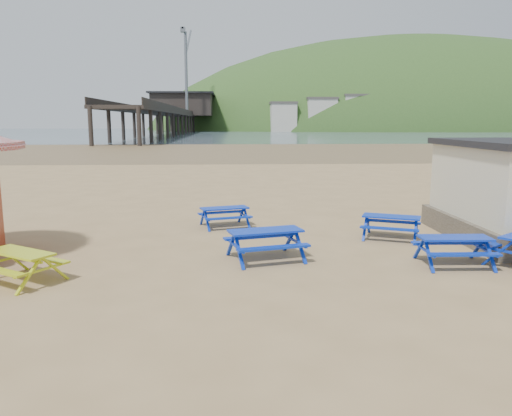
{
  "coord_description": "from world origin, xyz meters",
  "views": [
    {
      "loc": [
        -0.3,
        -14.13,
        3.71
      ],
      "look_at": [
        0.53,
        1.5,
        1.0
      ],
      "focal_mm": 35.0,
      "sensor_mm": 36.0,
      "label": 1
    }
  ],
  "objects": [
    {
      "name": "picnic_table_blue_c",
      "position": [
        8.19,
        2.44,
        0.4
      ],
      "size": [
        2.24,
        1.99,
        0.8
      ],
      "rotation": [
        0.0,
        0.0,
        0.28
      ],
      "color": "#061DAD",
      "rests_on": "ground"
    },
    {
      "name": "ground",
      "position": [
        0.0,
        0.0,
        0.0
      ],
      "size": [
        400.0,
        400.0,
        0.0
      ],
      "primitive_type": "plane",
      "color": "tan",
      "rests_on": "ground"
    },
    {
      "name": "picnic_table_blue_d",
      "position": [
        0.65,
        -0.99,
        0.42
      ],
      "size": [
        2.33,
        2.06,
        0.83
      ],
      "rotation": [
        0.0,
        0.0,
        0.26
      ],
      "color": "#061DAD",
      "rests_on": "ground"
    },
    {
      "name": "picnic_table_blue_a",
      "position": [
        -0.5,
        3.4,
        0.35
      ],
      "size": [
        1.99,
        1.77,
        0.7
      ],
      "rotation": [
        0.0,
        0.0,
        0.28
      ],
      "color": "#061DAD",
      "rests_on": "ground"
    },
    {
      "name": "sea",
      "position": [
        0.0,
        170.0,
        0.01
      ],
      "size": [
        400.0,
        400.0,
        0.0
      ],
      "primitive_type": "plane",
      "color": "#42535E",
      "rests_on": "ground"
    },
    {
      "name": "headland_town",
      "position": [
        90.0,
        229.68,
        -9.91
      ],
      "size": [
        264.0,
        144.0,
        108.0
      ],
      "color": "#2D4C1E",
      "rests_on": "ground"
    },
    {
      "name": "picnic_table_blue_e",
      "position": [
        5.54,
        -1.8,
        0.38
      ],
      "size": [
        1.87,
        1.53,
        0.76
      ],
      "rotation": [
        0.0,
        0.0,
        -0.04
      ],
      "color": "#061DAD",
      "rests_on": "ground"
    },
    {
      "name": "pier",
      "position": [
        -17.99,
        178.23,
        5.46
      ],
      "size": [
        24.0,
        220.0,
        39.29
      ],
      "color": "black",
      "rests_on": "ground"
    },
    {
      "name": "wet_sand",
      "position": [
        0.0,
        55.0,
        0.0
      ],
      "size": [
        400.0,
        400.0,
        0.0
      ],
      "primitive_type": "plane",
      "color": "brown",
      "rests_on": "ground"
    },
    {
      "name": "picnic_table_yellow",
      "position": [
        -5.2,
        -2.6,
        0.37
      ],
      "size": [
        2.23,
        2.13,
        0.73
      ],
      "rotation": [
        0.0,
        0.0,
        -0.58
      ],
      "color": "#B3C813",
      "rests_on": "ground"
    },
    {
      "name": "picnic_table_blue_b",
      "position": [
        4.85,
        1.27,
        0.37
      ],
      "size": [
        2.2,
        2.02,
        0.75
      ],
      "rotation": [
        0.0,
        0.0,
        -0.41
      ],
      "color": "#061DAD",
      "rests_on": "ground"
    }
  ]
}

